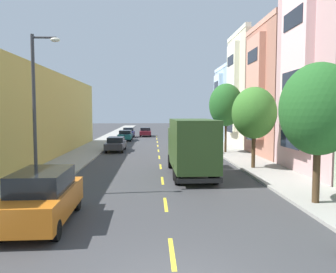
# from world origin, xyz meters

# --- Properties ---
(ground_plane) EXTENTS (160.00, 160.00, 0.00)m
(ground_plane) POSITION_xyz_m (0.00, 30.00, 0.00)
(ground_plane) COLOR #38383A
(sidewalk_left) EXTENTS (3.20, 120.00, 0.14)m
(sidewalk_left) POSITION_xyz_m (-7.10, 28.00, 0.07)
(sidewalk_left) COLOR #99968E
(sidewalk_left) RESTS_ON ground_plane
(sidewalk_right) EXTENTS (3.20, 120.00, 0.14)m
(sidewalk_right) POSITION_xyz_m (7.10, 28.00, 0.07)
(sidewalk_right) COLOR #99968E
(sidewalk_right) RESTS_ON ground_plane
(lane_centerline_dashes) EXTENTS (0.14, 47.20, 0.01)m
(lane_centerline_dashes) POSITION_xyz_m (0.00, 24.50, 0.00)
(lane_centerline_dashes) COLOR yellow
(lane_centerline_dashes) RESTS_ON ground_plane
(townhouse_third_terracotta) EXTENTS (12.01, 8.18, 11.79)m
(townhouse_third_terracotta) POSITION_xyz_m (14.30, 21.95, 5.70)
(townhouse_third_terracotta) COLOR #B27560
(townhouse_third_terracotta) RESTS_ON ground_plane
(townhouse_fourth_cream) EXTENTS (11.40, 8.18, 12.90)m
(townhouse_fourth_cream) POSITION_xyz_m (13.99, 30.33, 6.25)
(townhouse_fourth_cream) COLOR beige
(townhouse_fourth_cream) RESTS_ON ground_plane
(townhouse_fifth_powder_blue) EXTENTS (11.72, 8.18, 10.20)m
(townhouse_fifth_powder_blue) POSITION_xyz_m (14.15, 38.70, 4.90)
(townhouse_fifth_powder_blue) COLOR #9EB7CC
(townhouse_fifth_powder_blue) RESTS_ON ground_plane
(street_tree_nearest) EXTENTS (3.21, 3.21, 5.92)m
(street_tree_nearest) POSITION_xyz_m (6.40, 6.54, 4.10)
(street_tree_nearest) COLOR #47331E
(street_tree_nearest) RESTS_ON sidewalk_right
(street_tree_second) EXTENTS (3.04, 3.04, 5.57)m
(street_tree_second) POSITION_xyz_m (6.40, 15.46, 3.92)
(street_tree_second) COLOR #47331E
(street_tree_second) RESTS_ON sidewalk_right
(street_tree_third) EXTENTS (3.21, 3.21, 6.55)m
(street_tree_third) POSITION_xyz_m (6.40, 24.39, 4.66)
(street_tree_third) COLOR #47331E
(street_tree_third) RESTS_ON sidewalk_right
(street_lamp) EXTENTS (1.35, 0.28, 7.44)m
(street_lamp) POSITION_xyz_m (-5.96, 8.76, 4.41)
(street_lamp) COLOR #38383D
(street_lamp) RESTS_ON sidewalk_left
(delivery_box_truck) EXTENTS (2.55, 7.60, 3.55)m
(delivery_box_truck) POSITION_xyz_m (1.81, 13.23, 1.98)
(delivery_box_truck) COLOR #2D471E
(delivery_box_truck) RESTS_ON ground_plane
(parked_pickup_sky) EXTENTS (2.09, 5.33, 1.73)m
(parked_pickup_sky) POSITION_xyz_m (4.35, 25.97, 0.83)
(parked_pickup_sky) COLOR #7A9EC6
(parked_pickup_sky) RESTS_ON ground_plane
(parked_sedan_teal) EXTENTS (1.81, 4.50, 1.43)m
(parked_sedan_teal) POSITION_xyz_m (-4.42, 39.32, 0.75)
(parked_sedan_teal) COLOR #195B60
(parked_sedan_teal) RESTS_ON ground_plane
(parked_suv_orange) EXTENTS (2.08, 4.85, 1.93)m
(parked_suv_orange) POSITION_xyz_m (-4.47, 4.68, 0.99)
(parked_suv_orange) COLOR orange
(parked_suv_orange) RESTS_ON ground_plane
(parked_pickup_white) EXTENTS (2.00, 5.30, 1.73)m
(parked_pickup_white) POSITION_xyz_m (4.38, 38.35, 0.83)
(parked_pickup_white) COLOR silver
(parked_pickup_white) RESTS_ON ground_plane
(parked_sedan_charcoal) EXTENTS (1.81, 4.50, 1.43)m
(parked_sedan_charcoal) POSITION_xyz_m (-4.35, 26.81, 0.75)
(parked_sedan_charcoal) COLOR #333338
(parked_sedan_charcoal) RESTS_ON ground_plane
(parked_hatchback_navy) EXTENTS (1.83, 4.04, 1.50)m
(parked_hatchback_navy) POSITION_xyz_m (-4.44, 45.27, 0.76)
(parked_hatchback_navy) COLOR navy
(parked_hatchback_navy) RESTS_ON ground_plane
(moving_burgundy_sedan) EXTENTS (1.80, 4.50, 1.43)m
(moving_burgundy_sedan) POSITION_xyz_m (-1.80, 47.34, 0.75)
(moving_burgundy_sedan) COLOR maroon
(moving_burgundy_sedan) RESTS_ON ground_plane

